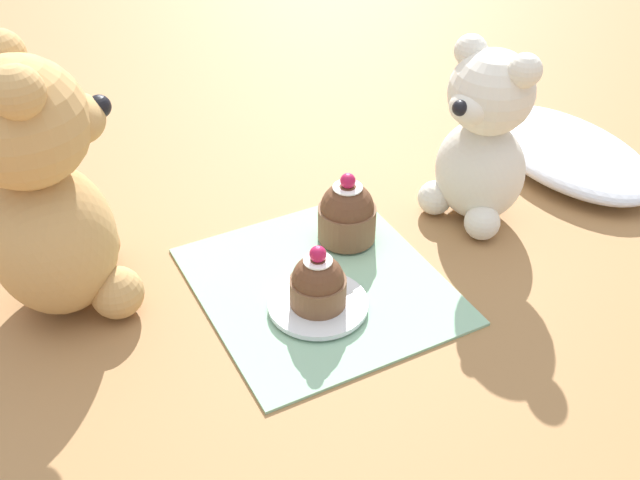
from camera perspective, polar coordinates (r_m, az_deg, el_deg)
ground_plane at (r=0.72m, az=-0.00°, el=-3.54°), size 4.00×4.00×0.00m
knitted_placemat at (r=0.72m, az=-0.00°, el=-3.36°), size 0.24×0.22×0.01m
tulle_cloth at (r=0.94m, az=18.21°, el=6.44°), size 0.25×0.15×0.04m
teddy_bear_cream at (r=0.79m, az=12.29°, el=7.47°), size 0.12×0.11×0.20m
teddy_bear_tan at (r=0.68m, az=-20.19°, el=3.27°), size 0.13×0.13×0.25m
cupcake_near_cream_bear at (r=0.76m, az=2.07°, el=1.99°), size 0.06×0.06×0.08m
saucer_plate at (r=0.69m, az=-0.15°, el=-4.89°), size 0.09×0.09×0.01m
cupcake_near_tan_bear at (r=0.68m, az=-0.16°, el=-3.33°), size 0.05×0.05×0.06m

